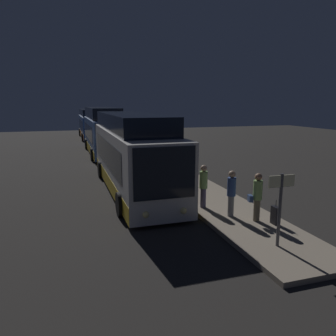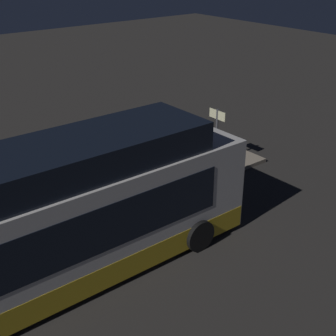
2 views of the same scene
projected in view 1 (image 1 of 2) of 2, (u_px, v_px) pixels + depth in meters
The scene contains 11 objects.
ground at pixel (135, 191), 16.93m from camera, with size 80.00×80.00×0.00m, color #2B2826.
platform at pixel (189, 185), 17.80m from camera, with size 20.00×2.80×0.17m.
bus_lead at pixel (132, 156), 16.99m from camera, with size 11.53×2.89×3.95m.
bus_second at pixel (103, 133), 29.37m from camera, with size 10.87×2.85×4.07m.
bus_third at pixel (91, 125), 42.34m from camera, with size 10.63×2.78×3.66m.
passenger_boarding at pixel (203, 184), 13.65m from camera, with size 0.37×0.37×1.81m.
passenger_waiting at pixel (231, 191), 12.56m from camera, with size 0.46×0.46×1.81m.
passenger_with_bags at pixel (257, 195), 12.05m from camera, with size 0.42×0.57×1.82m.
suitcase at pixel (275, 215), 11.86m from camera, with size 0.34×0.19×0.90m.
sign_post at pixel (280, 200), 9.83m from camera, with size 0.10×0.89×2.28m.
trash_bin at pixel (163, 170), 19.76m from camera, with size 0.44×0.44×0.65m.
Camera 1 is at (16.12, -3.31, 4.52)m, focal length 35.00 mm.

